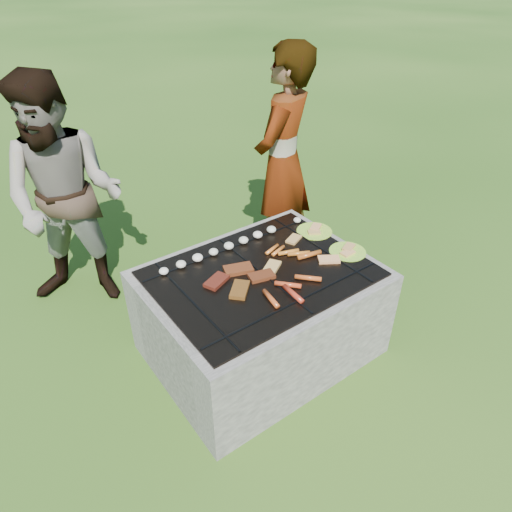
{
  "coord_description": "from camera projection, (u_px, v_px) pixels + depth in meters",
  "views": [
    {
      "loc": [
        -1.28,
        -1.69,
        2.16
      ],
      "look_at": [
        0.0,
        0.05,
        0.7
      ],
      "focal_mm": 32.0,
      "sensor_mm": 36.0,
      "label": 1
    }
  ],
  "objects": [
    {
      "name": "cook",
      "position": [
        283.0,
        164.0,
        3.36
      ],
      "size": [
        0.73,
        0.64,
        1.68
      ],
      "primitive_type": "imported",
      "rotation": [
        0.0,
        0.0,
        3.63
      ],
      "color": "#9D9383",
      "rests_on": "ground"
    },
    {
      "name": "plate_near",
      "position": [
        348.0,
        252.0,
        2.8
      ],
      "size": [
        0.24,
        0.24,
        0.03
      ],
      "color": "#D2EB38",
      "rests_on": "fire_pit"
    },
    {
      "name": "pork_slabs",
      "position": [
        239.0,
        278.0,
        2.56
      ],
      "size": [
        0.39,
        0.31,
        0.02
      ],
      "color": "maroon",
      "rests_on": "fire_pit"
    },
    {
      "name": "sausages",
      "position": [
        292.0,
        271.0,
        2.61
      ],
      "size": [
        0.55,
        0.52,
        0.03
      ],
      "color": "orange",
      "rests_on": "fire_pit"
    },
    {
      "name": "fire_pit",
      "position": [
        261.0,
        316.0,
        2.8
      ],
      "size": [
        1.3,
        1.0,
        0.62
      ],
      "color": "#A79E94",
      "rests_on": "ground"
    },
    {
      "name": "lawn",
      "position": [
        261.0,
        349.0,
        2.96
      ],
      "size": [
        60.0,
        60.0,
        0.0
      ],
      "primitive_type": "plane",
      "color": "#204711",
      "rests_on": "ground"
    },
    {
      "name": "plate_far",
      "position": [
        314.0,
        231.0,
        3.01
      ],
      "size": [
        0.27,
        0.27,
        0.03
      ],
      "color": "#DEFF3C",
      "rests_on": "fire_pit"
    },
    {
      "name": "bystander",
      "position": [
        66.0,
        199.0,
        2.97
      ],
      "size": [
        0.99,
        0.96,
        1.6
      ],
      "primitive_type": "imported",
      "rotation": [
        0.0,
        0.0,
        -0.66
      ],
      "color": "gray",
      "rests_on": "ground"
    },
    {
      "name": "mushrooms",
      "position": [
        229.0,
        246.0,
        2.82
      ],
      "size": [
        1.05,
        0.06,
        0.04
      ],
      "color": "#F4E4CF",
      "rests_on": "fire_pit"
    },
    {
      "name": "bread_on_grate",
      "position": [
        299.0,
        257.0,
        2.74
      ],
      "size": [
        0.47,
        0.42,
        0.02
      ],
      "color": "tan",
      "rests_on": "fire_pit"
    }
  ]
}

